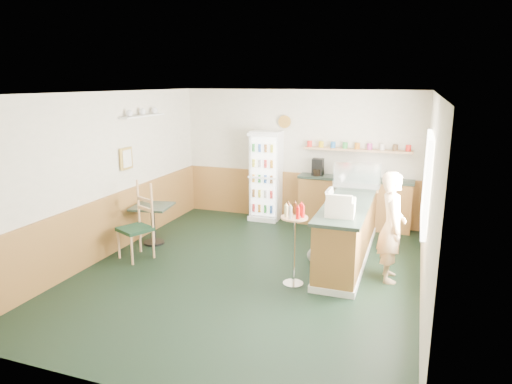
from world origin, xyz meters
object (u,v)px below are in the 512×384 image
at_px(condiment_stand, 294,233).
at_px(cafe_table, 153,217).
at_px(cash_register, 341,207).
at_px(cafe_chair, 138,218).
at_px(shopkeeper, 392,227).
at_px(drinks_fridge, 266,176).
at_px(display_case, 357,176).

bearing_deg(condiment_stand, cafe_table, 163.97).
distance_m(cash_register, cafe_chair, 3.33).
distance_m(cash_register, shopkeeper, 0.83).
distance_m(drinks_fridge, shopkeeper, 3.54).
distance_m(drinks_fridge, condiment_stand, 3.27).
relative_size(drinks_fridge, cafe_table, 2.52).
height_order(condiment_stand, cafe_table, condiment_stand).
height_order(cash_register, cafe_table, cash_register).
relative_size(shopkeeper, condiment_stand, 1.37).
bearing_deg(shopkeeper, cash_register, 105.54).
xyz_separation_m(shopkeeper, cafe_table, (-4.10, 0.16, -0.31)).
bearing_deg(display_case, drinks_fridge, 155.77).
distance_m(cafe_table, cafe_chair, 0.63).
bearing_deg(cash_register, cafe_table, 168.27).
height_order(drinks_fridge, cafe_chair, drinks_fridge).
bearing_deg(display_case, cash_register, -90.00).
relative_size(drinks_fridge, display_case, 2.33).
height_order(cash_register, cafe_chair, cafe_chair).
height_order(display_case, shopkeeper, shopkeeper).
relative_size(condiment_stand, cafe_chair, 0.94).
xyz_separation_m(cash_register, cafe_chair, (-3.29, -0.12, -0.46)).
bearing_deg(cash_register, shopkeeper, 21.06).
bearing_deg(cafe_chair, cash_register, 26.44).
xyz_separation_m(display_case, cafe_table, (-3.40, -1.25, -0.73)).
xyz_separation_m(shopkeeper, cafe_chair, (-3.99, -0.44, -0.15)).
distance_m(drinks_fridge, cafe_chair, 3.05).
height_order(display_case, cafe_table, display_case).
distance_m(drinks_fridge, cash_register, 3.30).
bearing_deg(display_case, condiment_stand, -105.85).
distance_m(drinks_fridge, display_case, 2.20).
bearing_deg(cash_register, cafe_chair, 178.42).
relative_size(drinks_fridge, cash_register, 4.46).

